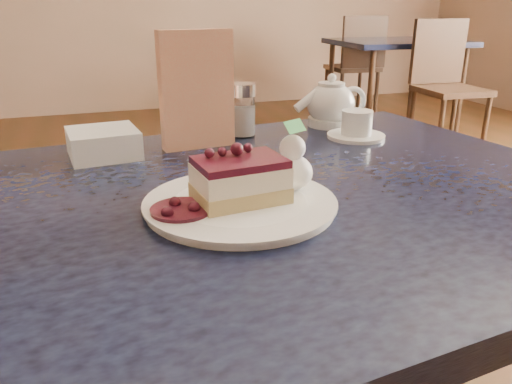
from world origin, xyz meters
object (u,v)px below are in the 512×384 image
object	(u,v)px
tea_set	(335,109)
bg_table_far_right	(390,123)
main_table	(228,244)
dessert_plate	(240,204)
cheesecake_slice	(240,180)

from	to	relation	value
tea_set	bg_table_far_right	size ratio (longest dim) A/B	0.13
tea_set	bg_table_far_right	distance (m)	3.49
main_table	tea_set	xyz separation A→B (m)	(0.37, 0.35, 0.13)
dessert_plate	cheesecake_slice	xyz separation A→B (m)	(0.00, 0.00, 0.04)
main_table	cheesecake_slice	xyz separation A→B (m)	(0.01, -0.05, 0.13)
dessert_plate	bg_table_far_right	distance (m)	4.01
main_table	cheesecake_slice	distance (m)	0.14
dessert_plate	tea_set	xyz separation A→B (m)	(0.36, 0.40, 0.04)
dessert_plate	bg_table_far_right	bearing A→B (deg)	52.56
cheesecake_slice	bg_table_far_right	xyz separation A→B (m)	(2.40, 3.13, -0.77)
cheesecake_slice	dessert_plate	bearing A→B (deg)	-121.99
main_table	bg_table_far_right	bearing A→B (deg)	46.60
dessert_plate	cheesecake_slice	distance (m)	0.04
main_table	cheesecake_slice	bearing A→B (deg)	-90.00
cheesecake_slice	tea_set	bearing A→B (deg)	42.54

